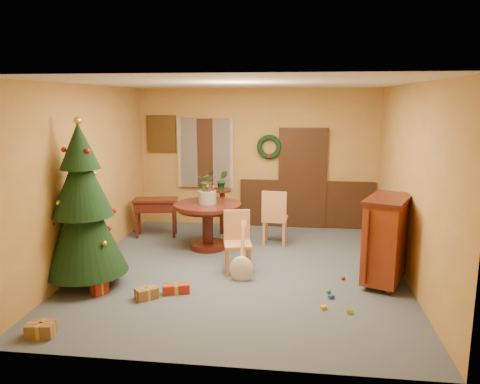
% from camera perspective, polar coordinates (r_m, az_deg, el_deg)
% --- Properties ---
extents(room_envelope, '(5.50, 5.50, 5.50)m').
position_cam_1_polar(room_envelope, '(9.85, 3.29, 2.14)').
color(room_envelope, '#34414C').
rests_on(room_envelope, ground).
extents(dining_table, '(1.21, 1.21, 0.83)m').
position_cam_1_polar(dining_table, '(8.45, -3.97, -3.08)').
color(dining_table, black).
rests_on(dining_table, floor).
extents(urn, '(0.32, 0.32, 0.23)m').
position_cam_1_polar(urn, '(8.37, -4.00, -0.64)').
color(urn, slate).
rests_on(urn, dining_table).
extents(centerpiece_plant, '(0.33, 0.29, 0.37)m').
position_cam_1_polar(centerpiece_plant, '(8.31, -4.03, 1.38)').
color(centerpiece_plant, '#1E4C23').
rests_on(centerpiece_plant, urn).
extents(chair_near, '(0.49, 0.49, 0.96)m').
position_cam_1_polar(chair_near, '(7.37, -0.32, -5.75)').
color(chair_near, '#A56942').
rests_on(chair_near, floor).
extents(chair_far, '(0.48, 0.48, 1.04)m').
position_cam_1_polar(chair_far, '(8.66, 4.24, -2.91)').
color(chair_far, '#A56942').
rests_on(chair_far, floor).
extents(guitar, '(0.49, 0.63, 0.83)m').
position_cam_1_polar(guitar, '(6.99, 0.18, -7.47)').
color(guitar, beige).
rests_on(guitar, floor).
extents(plant_stand, '(0.35, 0.35, 0.90)m').
position_cam_1_polar(plant_stand, '(9.36, -2.16, -1.78)').
color(plant_stand, black).
rests_on(plant_stand, floor).
extents(stand_plant, '(0.26, 0.23, 0.40)m').
position_cam_1_polar(stand_plant, '(9.26, -2.19, 1.48)').
color(stand_plant, '#19471E').
rests_on(stand_plant, plant_stand).
extents(christmas_tree, '(1.18, 1.18, 2.44)m').
position_cam_1_polar(christmas_tree, '(6.97, -18.58, -1.88)').
color(christmas_tree, '#382111').
rests_on(christmas_tree, floor).
extents(writing_desk, '(0.91, 0.55, 0.76)m').
position_cam_1_polar(writing_desk, '(9.35, -10.23, -1.93)').
color(writing_desk, black).
rests_on(writing_desk, floor).
extents(sideboard, '(0.88, 1.14, 1.30)m').
position_cam_1_polar(sideboard, '(7.14, 17.38, -5.34)').
color(sideboard, '#5C230A').
rests_on(sideboard, floor).
extents(gift_a, '(0.33, 0.26, 0.16)m').
position_cam_1_polar(gift_a, '(6.02, -23.07, -15.14)').
color(gift_a, brown).
rests_on(gift_a, floor).
extents(gift_b, '(0.28, 0.28, 0.20)m').
position_cam_1_polar(gift_b, '(6.95, -16.78, -10.96)').
color(gift_b, maroon).
rests_on(gift_b, floor).
extents(gift_c, '(0.35, 0.33, 0.16)m').
position_cam_1_polar(gift_c, '(6.63, -11.33, -12.01)').
color(gift_c, brown).
rests_on(gift_c, floor).
extents(gift_d, '(0.40, 0.26, 0.13)m').
position_cam_1_polar(gift_d, '(6.73, -7.80, -11.62)').
color(gift_d, maroon).
rests_on(gift_d, floor).
extents(toy_a, '(0.09, 0.09, 0.05)m').
position_cam_1_polar(toy_a, '(6.64, 11.06, -12.44)').
color(toy_a, '#24369F').
rests_on(toy_a, floor).
extents(toy_b, '(0.06, 0.06, 0.06)m').
position_cam_1_polar(toy_b, '(6.79, 10.76, -11.84)').
color(toy_b, '#227D35').
rests_on(toy_b, floor).
extents(toy_c, '(0.09, 0.09, 0.05)m').
position_cam_1_polar(toy_c, '(6.31, 10.14, -13.70)').
color(toy_c, gold).
rests_on(toy_c, floor).
extents(toy_d, '(0.06, 0.06, 0.06)m').
position_cam_1_polar(toy_d, '(7.31, 12.48, -10.21)').
color(toy_d, '#A9110B').
rests_on(toy_d, floor).
extents(toy_e, '(0.08, 0.05, 0.05)m').
position_cam_1_polar(toy_e, '(6.27, 13.22, -14.02)').
color(toy_e, gold).
rests_on(toy_e, floor).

